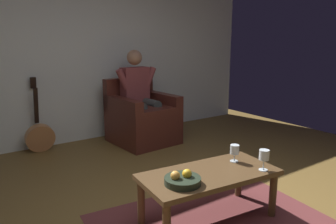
{
  "coord_description": "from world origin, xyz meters",
  "views": [
    {
      "loc": [
        1.53,
        1.69,
        1.43
      ],
      "look_at": [
        -0.41,
        -1.1,
        0.67
      ],
      "focal_mm": 35.03,
      "sensor_mm": 36.0,
      "label": 1
    }
  ],
  "objects_px": {
    "armchair": "(142,119)",
    "person_seated": "(139,92)",
    "guitar": "(40,135)",
    "wine_glass_near": "(264,156)",
    "coffee_table": "(209,179)",
    "wine_glass_far": "(235,151)",
    "fruit_bowl": "(182,180)"
  },
  "relations": [
    {
      "from": "armchair",
      "to": "coffee_table",
      "type": "relative_size",
      "value": 0.78
    },
    {
      "from": "guitar",
      "to": "wine_glass_near",
      "type": "height_order",
      "value": "guitar"
    },
    {
      "from": "coffee_table",
      "to": "guitar",
      "type": "xyz_separation_m",
      "value": [
        0.68,
        -2.49,
        -0.13
      ]
    },
    {
      "from": "coffee_table",
      "to": "guitar",
      "type": "distance_m",
      "value": 2.59
    },
    {
      "from": "fruit_bowl",
      "to": "armchair",
      "type": "bearing_deg",
      "value": -113.1
    },
    {
      "from": "person_seated",
      "to": "wine_glass_far",
      "type": "xyz_separation_m",
      "value": [
        0.29,
        2.11,
        -0.2
      ]
    },
    {
      "from": "person_seated",
      "to": "guitar",
      "type": "height_order",
      "value": "person_seated"
    },
    {
      "from": "guitar",
      "to": "fruit_bowl",
      "type": "xyz_separation_m",
      "value": [
        -0.38,
        2.54,
        0.23
      ]
    },
    {
      "from": "armchair",
      "to": "person_seated",
      "type": "xyz_separation_m",
      "value": [
        0.0,
        -0.05,
        0.38
      ]
    },
    {
      "from": "coffee_table",
      "to": "person_seated",
      "type": "bearing_deg",
      "value": -105.92
    },
    {
      "from": "armchair",
      "to": "person_seated",
      "type": "bearing_deg",
      "value": -90.0
    },
    {
      "from": "wine_glass_near",
      "to": "wine_glass_far",
      "type": "bearing_deg",
      "value": -79.49
    },
    {
      "from": "armchair",
      "to": "coffee_table",
      "type": "bearing_deg",
      "value": 69.89
    },
    {
      "from": "wine_glass_far",
      "to": "coffee_table",
      "type": "bearing_deg",
      "value": 8.83
    },
    {
      "from": "armchair",
      "to": "person_seated",
      "type": "relative_size",
      "value": 0.69
    },
    {
      "from": "person_seated",
      "to": "coffee_table",
      "type": "height_order",
      "value": "person_seated"
    },
    {
      "from": "wine_glass_near",
      "to": "armchair",
      "type": "bearing_deg",
      "value": -95.91
    },
    {
      "from": "coffee_table",
      "to": "wine_glass_far",
      "type": "distance_m",
      "value": 0.37
    },
    {
      "from": "guitar",
      "to": "wine_glass_far",
      "type": "height_order",
      "value": "guitar"
    },
    {
      "from": "person_seated",
      "to": "wine_glass_near",
      "type": "height_order",
      "value": "person_seated"
    },
    {
      "from": "coffee_table",
      "to": "wine_glass_near",
      "type": "xyz_separation_m",
      "value": [
        -0.38,
        0.22,
        0.18
      ]
    },
    {
      "from": "coffee_table",
      "to": "guitar",
      "type": "height_order",
      "value": "guitar"
    },
    {
      "from": "armchair",
      "to": "guitar",
      "type": "height_order",
      "value": "guitar"
    },
    {
      "from": "person_seated",
      "to": "wine_glass_near",
      "type": "xyz_separation_m",
      "value": [
        0.24,
        2.37,
        -0.18
      ]
    },
    {
      "from": "armchair",
      "to": "guitar",
      "type": "bearing_deg",
      "value": -20.18
    },
    {
      "from": "wine_glass_near",
      "to": "guitar",
      "type": "bearing_deg",
      "value": -68.66
    },
    {
      "from": "person_seated",
      "to": "fruit_bowl",
      "type": "height_order",
      "value": "person_seated"
    },
    {
      "from": "coffee_table",
      "to": "wine_glass_near",
      "type": "distance_m",
      "value": 0.47
    },
    {
      "from": "armchair",
      "to": "fruit_bowl",
      "type": "distance_m",
      "value": 2.35
    },
    {
      "from": "coffee_table",
      "to": "fruit_bowl",
      "type": "bearing_deg",
      "value": 9.54
    },
    {
      "from": "guitar",
      "to": "wine_glass_far",
      "type": "distance_m",
      "value": 2.66
    },
    {
      "from": "wine_glass_far",
      "to": "fruit_bowl",
      "type": "distance_m",
      "value": 0.64
    }
  ]
}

